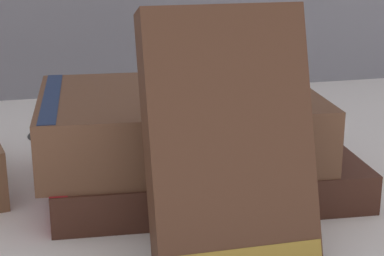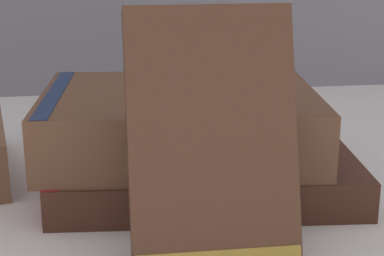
{
  "view_description": "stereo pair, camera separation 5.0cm",
  "coord_description": "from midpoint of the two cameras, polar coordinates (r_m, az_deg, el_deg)",
  "views": [
    {
      "loc": [
        -0.1,
        -0.45,
        0.2
      ],
      "look_at": [
        0.01,
        0.0,
        0.05
      ],
      "focal_mm": 60.0,
      "sensor_mm": 36.0,
      "label": 1
    },
    {
      "loc": [
        -0.05,
        -0.46,
        0.2
      ],
      "look_at": [
        0.01,
        0.0,
        0.05
      ],
      "focal_mm": 60.0,
      "sensor_mm": 36.0,
      "label": 2
    }
  ],
  "objects": [
    {
      "name": "book_flat_top",
      "position": [
        0.5,
        1.61,
        0.5
      ],
      "size": [
        0.22,
        0.17,
        0.05
      ],
      "rotation": [
        0.0,
        0.0,
        -0.08
      ],
      "color": "brown",
      "rests_on": "book_flat_bottom"
    },
    {
      "name": "ground_plane",
      "position": [
        0.5,
        2.03,
        -5.97
      ],
      "size": [
        3.0,
        3.0,
        0.0
      ],
      "primitive_type": "plane",
      "color": "silver"
    },
    {
      "name": "reading_glasses",
      "position": [
        0.65,
        -5.92,
        -0.19
      ],
      "size": [
        0.12,
        0.07,
        0.0
      ],
      "rotation": [
        0.0,
        0.0,
        -0.18
      ],
      "color": "black",
      "rests_on": "ground_plane"
    },
    {
      "name": "book_leaning_front",
      "position": [
        0.38,
        5.44,
        -1.66
      ],
      "size": [
        0.1,
        0.07,
        0.16
      ],
      "rotation": [
        -0.32,
        0.0,
        0.0
      ],
      "color": "#4C2D1E",
      "rests_on": "ground_plane"
    },
    {
      "name": "pocket_watch",
      "position": [
        0.48,
        6.39,
        3.07
      ],
      "size": [
        0.06,
        0.06,
        0.01
      ],
      "color": "silver",
      "rests_on": "book_flat_top"
    },
    {
      "name": "book_flat_bottom",
      "position": [
        0.51,
        3.21,
        -3.5
      ],
      "size": [
        0.24,
        0.18,
        0.03
      ],
      "rotation": [
        0.0,
        0.0,
        -0.07
      ],
      "color": "#422319",
      "rests_on": "ground_plane"
    }
  ]
}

